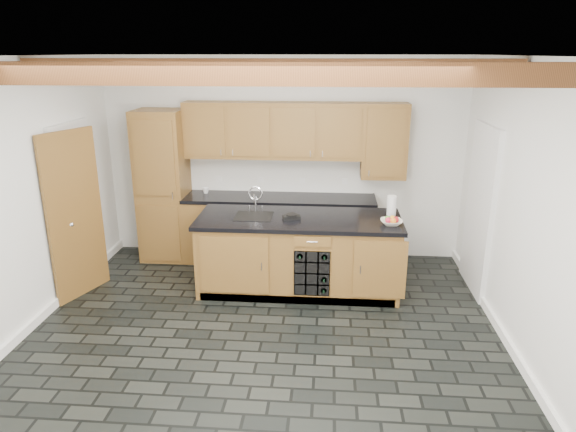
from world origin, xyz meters
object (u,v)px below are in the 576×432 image
paper_towel (392,205)px  island (299,254)px  kitchen_scale (292,217)px  fruit_bowl (391,222)px

paper_towel → island: bearing=-169.2°
kitchen_scale → paper_towel: paper_towel is taller
fruit_bowl → paper_towel: bearing=84.1°
island → fruit_bowl: size_ratio=9.97×
paper_towel → kitchen_scale: bearing=-167.5°
island → kitchen_scale: size_ratio=10.96×
kitchen_scale → fruit_bowl: 1.17m
island → fruit_bowl: 1.20m
kitchen_scale → paper_towel: (1.20, 0.27, 0.09)m
fruit_bowl → paper_towel: size_ratio=1.04×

